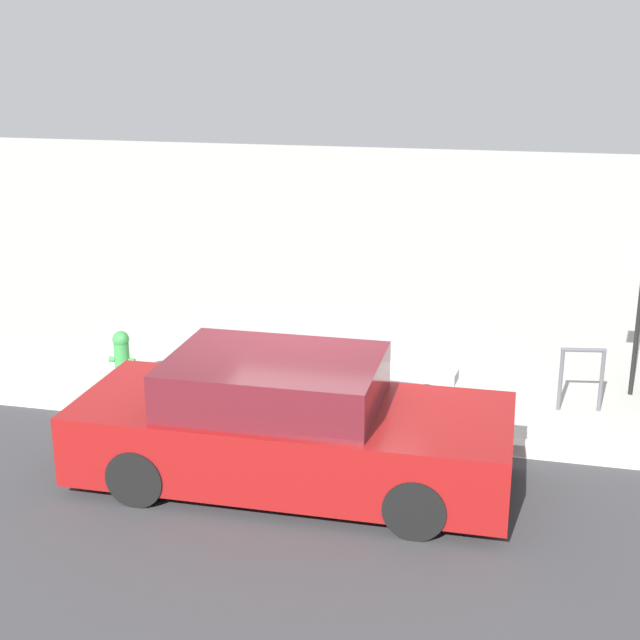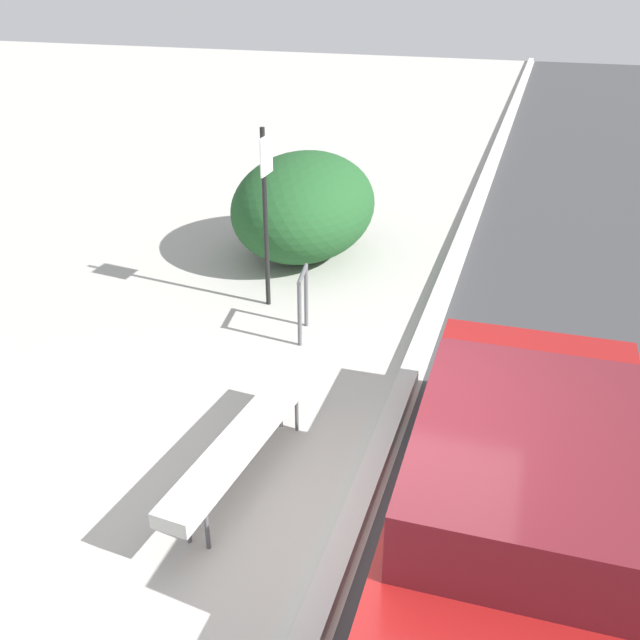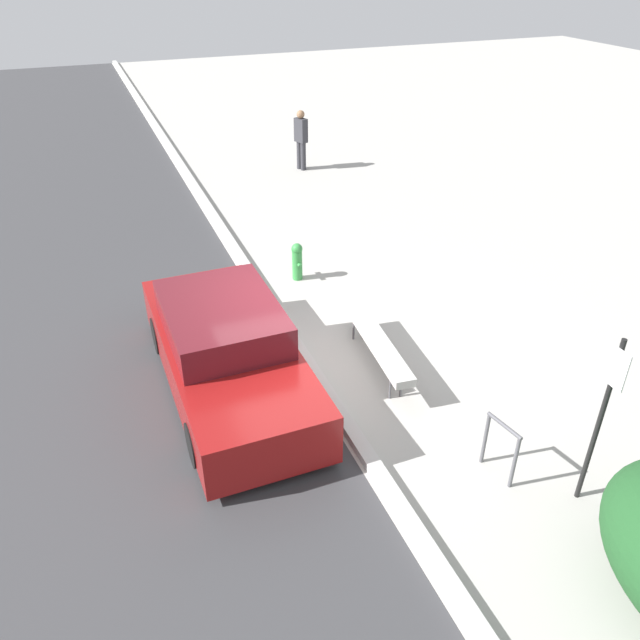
{
  "view_description": "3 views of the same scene",
  "coord_description": "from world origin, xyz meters",
  "px_view_note": "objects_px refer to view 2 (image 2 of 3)",
  "views": [
    {
      "loc": [
        2.41,
        -9.41,
        4.41
      ],
      "look_at": [
        -0.2,
        1.32,
        0.97
      ],
      "focal_mm": 50.0,
      "sensor_mm": 36.0,
      "label": 1
    },
    {
      "loc": [
        -4.05,
        -1.05,
        4.09
      ],
      "look_at": [
        1.99,
        0.85,
        0.84
      ],
      "focal_mm": 40.0,
      "sensor_mm": 36.0,
      "label": 2
    },
    {
      "loc": [
        7.67,
        -2.76,
        5.85
      ],
      "look_at": [
        -0.17,
        0.31,
        0.66
      ],
      "focal_mm": 35.0,
      "sensor_mm": 36.0,
      "label": 3
    }
  ],
  "objects_px": {
    "parked_car_near": "(526,504)",
    "bike_rack": "(303,297)",
    "bench": "(247,435)",
    "sign_post": "(266,203)"
  },
  "relations": [
    {
      "from": "sign_post",
      "to": "bike_rack",
      "type": "bearing_deg",
      "value": -134.12
    },
    {
      "from": "bike_rack",
      "to": "parked_car_near",
      "type": "distance_m",
      "value": 4.06
    },
    {
      "from": "bike_rack",
      "to": "parked_car_near",
      "type": "relative_size",
      "value": 0.18
    },
    {
      "from": "bench",
      "to": "bike_rack",
      "type": "relative_size",
      "value": 2.9
    },
    {
      "from": "bike_rack",
      "to": "sign_post",
      "type": "distance_m",
      "value": 1.32
    },
    {
      "from": "parked_car_near",
      "to": "bike_rack",
      "type": "bearing_deg",
      "value": 40.96
    },
    {
      "from": "bench",
      "to": "parked_car_near",
      "type": "distance_m",
      "value": 2.32
    },
    {
      "from": "bike_rack",
      "to": "parked_car_near",
      "type": "bearing_deg",
      "value": -138.35
    },
    {
      "from": "bench",
      "to": "bike_rack",
      "type": "bearing_deg",
      "value": 13.73
    },
    {
      "from": "bench",
      "to": "bike_rack",
      "type": "distance_m",
      "value": 2.71
    }
  ]
}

